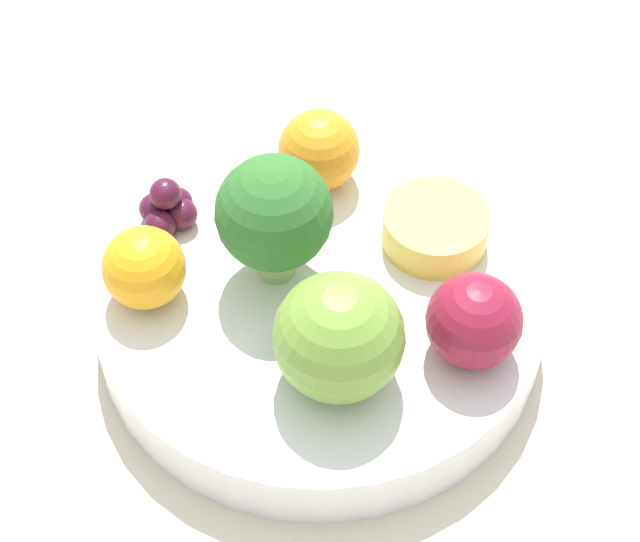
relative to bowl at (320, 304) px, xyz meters
The scene contains 10 objects.
ground_plane 0.04m from the bowl, ahead, with size 6.00×6.00×0.00m, color gray.
table_surface 0.03m from the bowl, ahead, with size 1.20×1.20×0.02m.
bowl is the anchor object (origin of this frame).
broccoli 0.06m from the bowl, behind, with size 0.06×0.06×0.07m.
apple_red 0.09m from the bowl, ahead, with size 0.05×0.05×0.05m.
apple_green 0.07m from the bowl, 60.24° to the right, with size 0.06×0.06×0.06m.
orange_front 0.10m from the bowl, 154.52° to the right, with size 0.04×0.04×0.04m.
orange_back 0.08m from the bowl, 111.41° to the left, with size 0.04×0.04×0.04m.
grape_cluster 0.09m from the bowl, behind, with size 0.03×0.03×0.03m.
small_cup 0.07m from the bowl, 46.70° to the left, with size 0.06×0.06×0.02m.
Camera 1 is at (0.12, -0.32, 0.48)m, focal length 60.00 mm.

